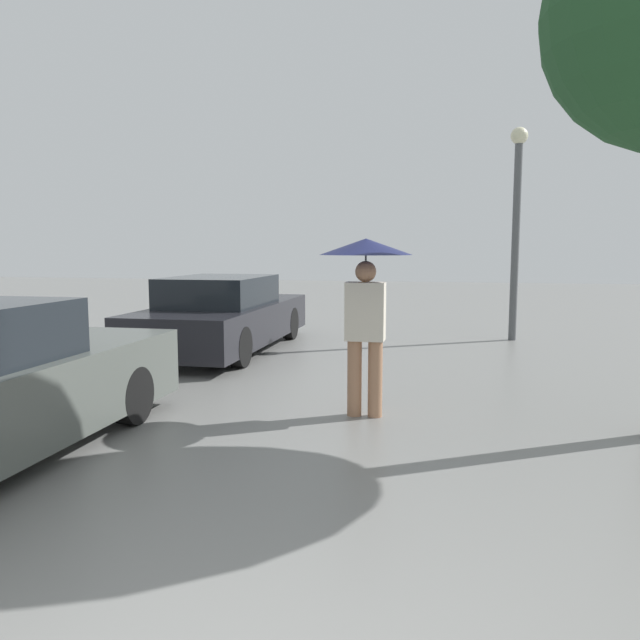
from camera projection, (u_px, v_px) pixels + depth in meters
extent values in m
cylinder|color=#9E7051|center=(354.00, 378.00, 6.37)|extent=(0.15, 0.15, 0.78)
cylinder|color=#9E7051|center=(375.00, 379.00, 6.33)|extent=(0.15, 0.15, 0.78)
cube|color=beige|center=(365.00, 311.00, 6.27)|extent=(0.39, 0.23, 0.59)
sphere|color=#9E7051|center=(366.00, 272.00, 6.22)|extent=(0.21, 0.21, 0.21)
cylinder|color=#515456|center=(366.00, 286.00, 6.24)|extent=(0.02, 0.02, 0.63)
cone|color=#191E4C|center=(366.00, 247.00, 6.20)|extent=(0.93, 0.93, 0.16)
cylinder|color=black|center=(132.00, 395.00, 6.08)|extent=(0.18, 0.57, 0.57)
cube|color=black|center=(225.00, 322.00, 10.45)|extent=(1.69, 4.58, 0.61)
cube|color=black|center=(219.00, 291.00, 10.16)|extent=(1.44, 2.06, 0.47)
cylinder|color=black|center=(214.00, 321.00, 12.00)|extent=(0.18, 0.59, 0.59)
cylinder|color=black|center=(290.00, 323.00, 11.69)|extent=(0.18, 0.59, 0.59)
cylinder|color=black|center=(143.00, 344.00, 9.24)|extent=(0.18, 0.59, 0.59)
cylinder|color=black|center=(240.00, 347.00, 8.93)|extent=(0.18, 0.59, 0.59)
cylinder|color=#515456|center=(515.00, 242.00, 11.39)|extent=(0.14, 0.14, 3.61)
sphere|color=beige|center=(519.00, 136.00, 11.17)|extent=(0.31, 0.31, 0.31)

